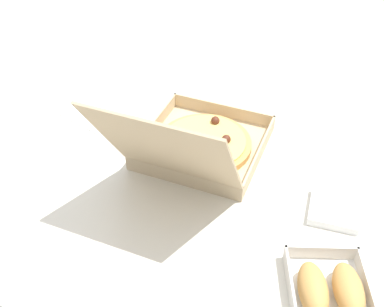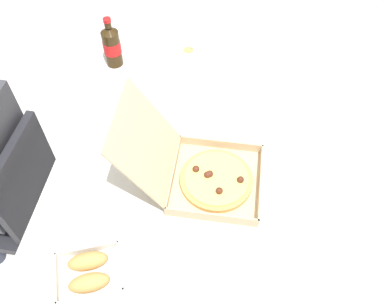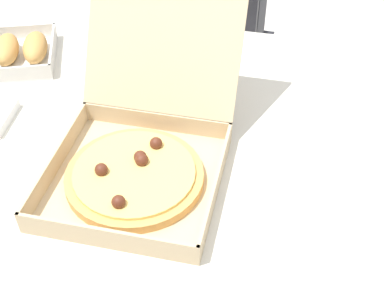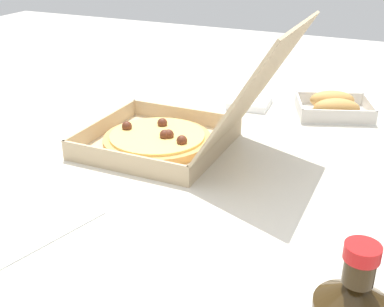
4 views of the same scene
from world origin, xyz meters
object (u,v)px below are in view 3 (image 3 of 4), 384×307
object	(u,v)px
chair	(203,56)
pizza_box_open	(141,148)
paper_menu	(351,238)
bread_side_box	(21,50)

from	to	relation	value
chair	pizza_box_open	size ratio (longest dim) A/B	1.79
pizza_box_open	paper_menu	xyz separation A→B (m)	(0.38, -0.09, -0.04)
chair	pizza_box_open	xyz separation A→B (m)	(0.04, -0.77, 0.29)
bread_side_box	paper_menu	bearing A→B (deg)	-26.27
bread_side_box	paper_menu	size ratio (longest dim) A/B	1.10
paper_menu	pizza_box_open	bearing A→B (deg)	-178.38
chair	paper_menu	distance (m)	0.99
chair	bread_side_box	world-z (taller)	chair
chair	bread_side_box	distance (m)	0.65
bread_side_box	chair	bearing A→B (deg)	54.85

